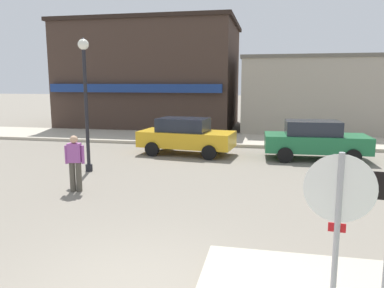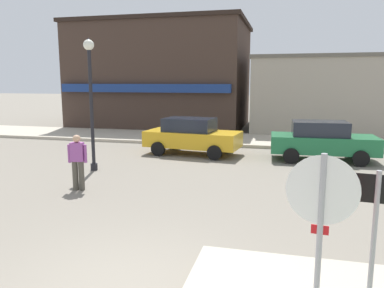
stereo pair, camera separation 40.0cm
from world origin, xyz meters
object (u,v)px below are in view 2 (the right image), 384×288
Objects in this scene: lamp_post at (90,86)px; pedestrian_crossing_near at (78,161)px; parked_car_second at (322,140)px; stop_sign at (321,220)px; one_way_sign at (374,234)px; parked_car_nearest at (192,136)px.

pedestrian_crossing_near is at bearing -71.52° from lamp_post.
pedestrian_crossing_near reaches higher than parked_car_second.
lamp_post reaches higher than parked_car_second.
stop_sign is 0.51× the size of lamp_post.
parked_car_second is at bearing 87.84° from one_way_sign.
one_way_sign reaches higher than pedestrian_crossing_near.
stop_sign is at bearing -68.84° from parked_car_nearest.
stop_sign is at bearing -95.35° from parked_car_second.
lamp_post is at bearing -125.75° from parked_car_nearest.
parked_car_second is at bearing 39.91° from pedestrian_crossing_near.
one_way_sign is 0.50× the size of parked_car_nearest.
one_way_sign reaches higher than parked_car_nearest.
stop_sign is 0.55× the size of parked_car_nearest.
parked_car_nearest is 1.03× the size of parked_car_second.
pedestrian_crossing_near reaches higher than parked_car_nearest.
stop_sign reaches higher than one_way_sign.
parked_car_nearest is at bearing 179.70° from parked_car_second.
pedestrian_crossing_near is (-7.17, -5.99, 0.06)m from parked_car_second.
lamp_post is (-7.54, 7.16, 1.63)m from one_way_sign.
lamp_post reaches higher than parked_car_nearest.
parked_car_nearest is at bearing 114.23° from one_way_sign.
stop_sign is 11.83m from parked_car_nearest.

